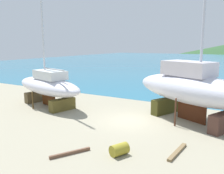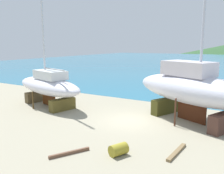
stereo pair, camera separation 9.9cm
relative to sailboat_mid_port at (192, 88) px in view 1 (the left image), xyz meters
name	(u,v)px [view 1 (the left image)]	position (x,y,z in m)	size (l,w,h in m)	color
ground_plane	(82,153)	(-3.79, -7.96, -2.39)	(47.81, 47.81, 0.00)	gray
sea_water	(219,62)	(-3.79, 63.12, -2.39)	(130.25, 118.25, 0.01)	teal
sailboat_mid_port	(192,88)	(0.00, 0.00, 0.00)	(10.22, 7.05, 15.12)	#4F3229
sailboat_large_starboard	(48,85)	(-12.00, -1.88, -0.53)	(9.17, 4.99, 14.93)	brown
barrel_rust_mid	(119,149)	(-2.01, -7.26, -2.10)	(0.59, 0.59, 0.90)	olive
timber_long_aft	(177,152)	(0.47, -5.62, -2.33)	(2.25, 0.21, 0.13)	olive
timber_short_cross	(70,153)	(-4.18, -8.42, -2.31)	(2.13, 0.12, 0.16)	brown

